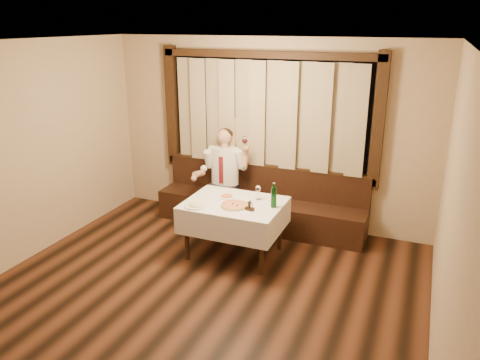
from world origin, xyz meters
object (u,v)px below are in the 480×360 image
at_px(pasta_cream, 195,204).
at_px(cruet_caddy, 250,207).
at_px(banquette, 260,207).
at_px(seated_man, 223,170).
at_px(pizza, 234,205).
at_px(dining_table, 234,210).
at_px(green_bottle, 274,197).
at_px(pasta_red, 227,195).

bearing_deg(pasta_cream, cruet_caddy, 12.65).
bearing_deg(banquette, seated_man, -171.07).
bearing_deg(pizza, dining_table, 113.50).
distance_m(cruet_caddy, seated_man, 1.41).
relative_size(pasta_cream, green_bottle, 0.83).
bearing_deg(banquette, pasta_red, -100.11).
distance_m(banquette, green_bottle, 1.27).
bearing_deg(seated_man, banquette, 8.93).
xyz_separation_m(pizza, seated_man, (-0.64, 1.07, 0.08)).
bearing_deg(dining_table, pizza, -66.50).
height_order(pizza, seated_man, seated_man).
xyz_separation_m(pasta_red, seated_man, (-0.42, 0.81, 0.06)).
xyz_separation_m(banquette, pasta_red, (-0.16, -0.90, 0.48)).
xyz_separation_m(dining_table, pizza, (0.06, -0.14, 0.12)).
bearing_deg(dining_table, cruet_caddy, -31.85).
distance_m(pizza, green_bottle, 0.52).
height_order(dining_table, seated_man, seated_man).
distance_m(dining_table, pasta_cream, 0.54).
xyz_separation_m(banquette, seated_man, (-0.58, -0.09, 0.54)).
relative_size(green_bottle, seated_man, 0.22).
xyz_separation_m(green_bottle, cruet_caddy, (-0.24, -0.21, -0.10)).
relative_size(banquette, pizza, 8.80).
bearing_deg(cruet_caddy, banquette, 112.84).
distance_m(banquette, pasta_cream, 1.49).
bearing_deg(banquette, green_bottle, -61.85).
relative_size(pasta_red, pasta_cream, 0.87).
distance_m(green_bottle, cruet_caddy, 0.34).
bearing_deg(dining_table, pasta_red, 142.76).
bearing_deg(pasta_red, dining_table, -37.24).
xyz_separation_m(banquette, green_bottle, (0.53, -0.99, 0.59)).
height_order(pasta_cream, seated_man, seated_man).
bearing_deg(pizza, banquette, 92.94).
height_order(pizza, green_bottle, green_bottle).
distance_m(banquette, seated_man, 0.80).
relative_size(dining_table, green_bottle, 3.87).
bearing_deg(green_bottle, seated_man, 140.92).
bearing_deg(pizza, green_bottle, 19.88).
distance_m(banquette, pasta_red, 1.03).
relative_size(dining_table, pasta_red, 5.34).
relative_size(dining_table, pizza, 3.49).
bearing_deg(green_bottle, cruet_caddy, -139.33).
bearing_deg(pasta_red, seated_man, 117.24).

